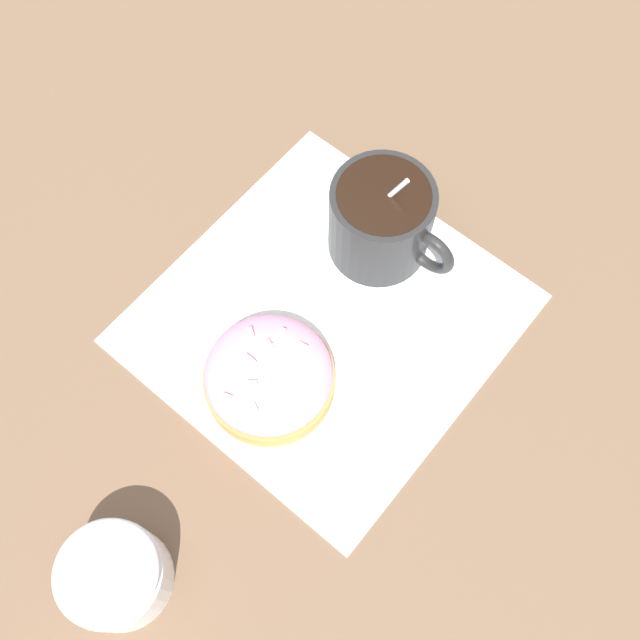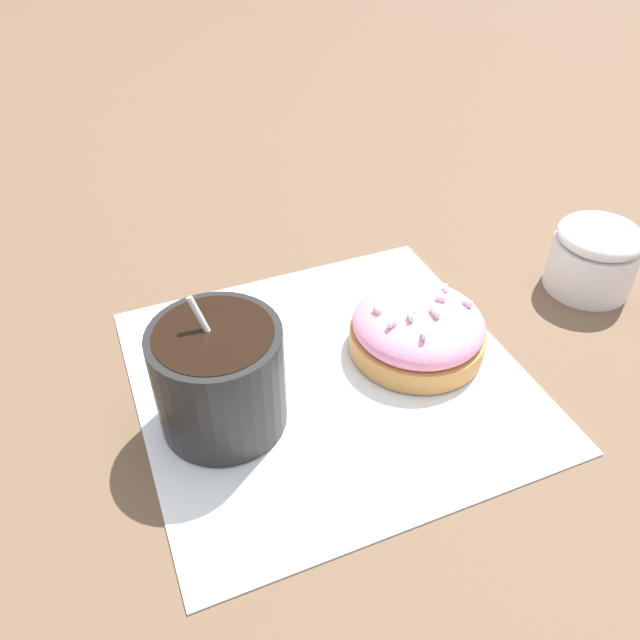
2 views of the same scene
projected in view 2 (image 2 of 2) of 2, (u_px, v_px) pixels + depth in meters
The scene contains 5 objects.
ground_plane at pixel (330, 378), 0.45m from camera, with size 3.00×3.00×0.00m, color brown.
paper_napkin at pixel (330, 376), 0.45m from camera, with size 0.28×0.27×0.00m.
coffee_cup at pixel (218, 372), 0.40m from camera, with size 0.08×0.11×0.10m.
frosted_pastry at pixel (420, 332), 0.46m from camera, with size 0.10×0.10×0.04m.
sugar_bowl at pixel (594, 255), 0.52m from camera, with size 0.07×0.07×0.06m.
Camera 2 is at (0.14, 0.29, 0.32)m, focal length 35.00 mm.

